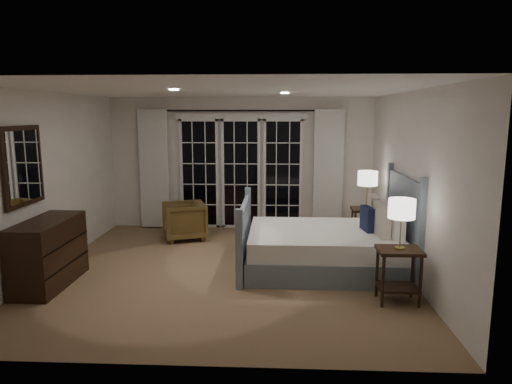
{
  "coord_description": "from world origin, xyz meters",
  "views": [
    {
      "loc": [
        0.71,
        -6.17,
        2.2
      ],
      "look_at": [
        0.39,
        0.47,
        1.05
      ],
      "focal_mm": 32.0,
      "sensor_mm": 36.0,
      "label": 1
    }
  ],
  "objects_px": {
    "nightstand_right": "(366,221)",
    "lamp_right": "(368,179)",
    "nightstand_left": "(399,267)",
    "lamp_left": "(402,209)",
    "dresser": "(48,253)",
    "armchair": "(184,221)",
    "bed": "(327,246)"
  },
  "relations": [
    {
      "from": "lamp_right",
      "to": "dresser",
      "type": "distance_m",
      "value": 4.92
    },
    {
      "from": "nightstand_right",
      "to": "lamp_left",
      "type": "relative_size",
      "value": 1.08
    },
    {
      "from": "nightstand_left",
      "to": "nightstand_right",
      "type": "height_order",
      "value": "nightstand_left"
    },
    {
      "from": "armchair",
      "to": "bed",
      "type": "bearing_deg",
      "value": 38.36
    },
    {
      "from": "bed",
      "to": "dresser",
      "type": "relative_size",
      "value": 1.89
    },
    {
      "from": "nightstand_left",
      "to": "lamp_right",
      "type": "bearing_deg",
      "value": 88.37
    },
    {
      "from": "nightstand_right",
      "to": "armchair",
      "type": "distance_m",
      "value": 3.14
    },
    {
      "from": "nightstand_right",
      "to": "lamp_right",
      "type": "distance_m",
      "value": 0.72
    },
    {
      "from": "nightstand_left",
      "to": "lamp_right",
      "type": "height_order",
      "value": "lamp_right"
    },
    {
      "from": "nightstand_right",
      "to": "armchair",
      "type": "relative_size",
      "value": 0.88
    },
    {
      "from": "nightstand_left",
      "to": "lamp_left",
      "type": "height_order",
      "value": "lamp_left"
    },
    {
      "from": "nightstand_left",
      "to": "lamp_right",
      "type": "relative_size",
      "value": 1.04
    },
    {
      "from": "bed",
      "to": "dresser",
      "type": "xyz_separation_m",
      "value": [
        -3.64,
        -0.82,
        0.1
      ]
    },
    {
      "from": "bed",
      "to": "dresser",
      "type": "height_order",
      "value": "bed"
    },
    {
      "from": "lamp_right",
      "to": "armchair",
      "type": "relative_size",
      "value": 0.87
    },
    {
      "from": "lamp_left",
      "to": "dresser",
      "type": "xyz_separation_m",
      "value": [
        -4.36,
        0.33,
        -0.69
      ]
    },
    {
      "from": "lamp_right",
      "to": "armchair",
      "type": "distance_m",
      "value": 3.24
    },
    {
      "from": "nightstand_left",
      "to": "nightstand_right",
      "type": "distance_m",
      "value": 2.37
    },
    {
      "from": "lamp_left",
      "to": "armchair",
      "type": "xyz_separation_m",
      "value": [
        -3.07,
        2.61,
        -0.79
      ]
    },
    {
      "from": "lamp_left",
      "to": "lamp_right",
      "type": "bearing_deg",
      "value": 88.37
    },
    {
      "from": "lamp_right",
      "to": "dresser",
      "type": "height_order",
      "value": "lamp_right"
    },
    {
      "from": "nightstand_right",
      "to": "lamp_right",
      "type": "bearing_deg",
      "value": 0.0
    },
    {
      "from": "dresser",
      "to": "bed",
      "type": "bearing_deg",
      "value": 12.62
    },
    {
      "from": "nightstand_right",
      "to": "lamp_left",
      "type": "distance_m",
      "value": 2.47
    },
    {
      "from": "armchair",
      "to": "lamp_right",
      "type": "bearing_deg",
      "value": 65.87
    },
    {
      "from": "lamp_right",
      "to": "armchair",
      "type": "bearing_deg",
      "value": 175.71
    },
    {
      "from": "armchair",
      "to": "dresser",
      "type": "bearing_deg",
      "value": -49.38
    },
    {
      "from": "bed",
      "to": "lamp_left",
      "type": "xyz_separation_m",
      "value": [
        0.71,
        -1.15,
        0.78
      ]
    },
    {
      "from": "nightstand_left",
      "to": "armchair",
      "type": "relative_size",
      "value": 0.9
    },
    {
      "from": "lamp_left",
      "to": "dresser",
      "type": "height_order",
      "value": "lamp_left"
    },
    {
      "from": "nightstand_left",
      "to": "dresser",
      "type": "relative_size",
      "value": 0.53
    },
    {
      "from": "nightstand_right",
      "to": "dresser",
      "type": "height_order",
      "value": "dresser"
    }
  ]
}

